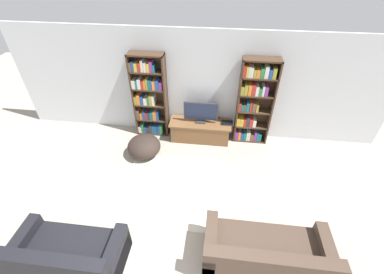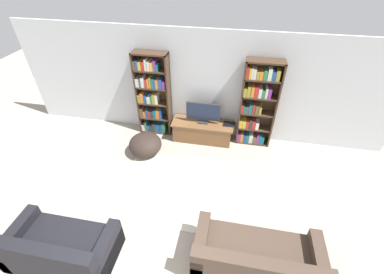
# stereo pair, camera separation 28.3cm
# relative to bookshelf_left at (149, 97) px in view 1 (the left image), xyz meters

# --- Properties ---
(wall_back) EXTENTS (8.80, 0.06, 2.60)m
(wall_back) POSITION_rel_bookshelf_left_xyz_m (1.11, 0.18, 0.28)
(wall_back) COLOR silver
(wall_back) RESTS_ON ground_plane
(bookshelf_left) EXTENTS (0.80, 0.30, 2.09)m
(bookshelf_left) POSITION_rel_bookshelf_left_xyz_m (0.00, 0.00, 0.00)
(bookshelf_left) COLOR #422D1E
(bookshelf_left) RESTS_ON ground_plane
(bookshelf_right) EXTENTS (0.80, 0.30, 2.09)m
(bookshelf_right) POSITION_rel_bookshelf_left_xyz_m (2.46, 0.00, 0.02)
(bookshelf_right) COLOR #422D1E
(bookshelf_right) RESTS_ON ground_plane
(tv_stand) EXTENTS (1.49, 0.54, 0.50)m
(tv_stand) POSITION_rel_bookshelf_left_xyz_m (1.26, -0.15, -0.77)
(tv_stand) COLOR brown
(tv_stand) RESTS_ON ground_plane
(television) EXTENTS (0.81, 0.16, 0.53)m
(television) POSITION_rel_bookshelf_left_xyz_m (1.26, -0.13, -0.24)
(television) COLOR #2D2D33
(television) RESTS_ON tv_stand
(laptop) EXTENTS (0.29, 0.21, 0.03)m
(laptop) POSITION_rel_bookshelf_left_xyz_m (1.90, -0.11, -0.51)
(laptop) COLOR #28282D
(laptop) RESTS_ON tv_stand
(area_rug) EXTENTS (2.05, 1.85, 0.02)m
(area_rug) POSITION_rel_bookshelf_left_xyz_m (0.87, -1.86, -1.02)
(area_rug) COLOR beige
(area_rug) RESTS_ON ground_plane
(couch_left_sectional) EXTENTS (1.62, 0.87, 0.84)m
(couch_left_sectional) POSITION_rel_bookshelf_left_xyz_m (-0.40, -3.59, -0.75)
(couch_left_sectional) COLOR black
(couch_left_sectional) RESTS_ON ground_plane
(couch_right_sofa) EXTENTS (1.86, 0.85, 0.76)m
(couch_right_sofa) POSITION_rel_bookshelf_left_xyz_m (2.54, -3.19, -0.75)
(couch_right_sofa) COLOR #423328
(couch_right_sofa) RESTS_ON ground_plane
(beanbag_ottoman) EXTENTS (0.76, 0.76, 0.49)m
(beanbag_ottoman) POSITION_rel_bookshelf_left_xyz_m (0.03, -0.91, -0.78)
(beanbag_ottoman) COLOR #2D231E
(beanbag_ottoman) RESTS_ON ground_plane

